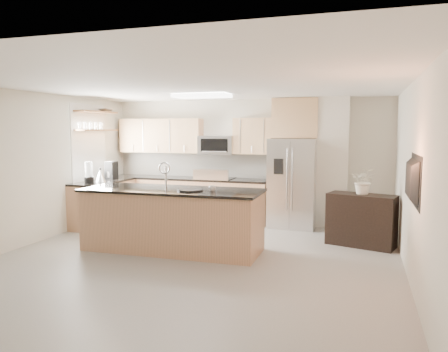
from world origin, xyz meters
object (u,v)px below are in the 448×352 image
(cup, at_px, (212,188))
(television, at_px, (408,180))
(island, at_px, (172,219))
(range, at_px, (215,199))
(coffee_maker, at_px, (111,171))
(kettle, at_px, (100,176))
(credenza, at_px, (361,220))
(flower_vase, at_px, (364,174))
(bowl, at_px, (106,110))
(platter, at_px, (190,190))
(blender, at_px, (89,174))
(microwave, at_px, (217,145))
(refrigerator, at_px, (293,183))

(cup, relative_size, television, 0.10)
(television, bearing_deg, island, 77.59)
(range, xyz_separation_m, coffee_maker, (-2.10, -0.70, 0.62))
(cup, xyz_separation_m, television, (2.74, -0.70, 0.30))
(kettle, bearing_deg, range, 30.96)
(credenza, bearing_deg, flower_vase, 50.48)
(credenza, distance_m, bowl, 5.62)
(island, xyz_separation_m, cup, (0.70, -0.05, 0.54))
(kettle, xyz_separation_m, flower_vase, (5.04, 0.07, 0.18))
(credenza, xyz_separation_m, coffee_maker, (-5.09, 0.46, 0.66))
(bowl, bearing_deg, kettle, -70.29)
(platter, xyz_separation_m, kettle, (-2.45, 1.25, 0.03))
(coffee_maker, distance_m, flower_vase, 5.13)
(cup, relative_size, blender, 0.26)
(credenza, distance_m, platter, 2.94)
(island, relative_size, flower_vase, 4.30)
(kettle, relative_size, flower_vase, 0.40)
(range, xyz_separation_m, credenza, (3.00, -1.16, -0.03))
(flower_vase, bearing_deg, microwave, 157.14)
(refrigerator, relative_size, credenza, 1.62)
(television, bearing_deg, bowl, 66.26)
(island, xyz_separation_m, platter, (0.35, -0.10, 0.51))
(coffee_maker, bearing_deg, cup, -30.90)
(flower_vase, distance_m, television, 2.04)
(blender, xyz_separation_m, television, (5.58, -1.60, 0.25))
(range, distance_m, flower_vase, 3.31)
(range, height_order, television, television)
(island, distance_m, television, 3.62)
(refrigerator, xyz_separation_m, platter, (-1.24, -2.42, 0.12))
(blender, bearing_deg, coffee_maker, 91.39)
(cup, distance_m, platter, 0.35)
(island, relative_size, credenza, 2.66)
(refrigerator, height_order, cup, refrigerator)
(range, relative_size, platter, 2.86)
(credenza, height_order, platter, platter)
(credenza, relative_size, platter, 2.76)
(flower_vase, bearing_deg, television, -75.96)
(microwave, bearing_deg, platter, -80.68)
(range, height_order, platter, range)
(microwave, xyz_separation_m, cup, (0.77, -2.54, -0.58))
(credenza, xyz_separation_m, blender, (-5.07, -0.36, 0.66))
(kettle, distance_m, flower_vase, 5.05)
(platter, bearing_deg, flower_vase, 26.90)
(coffee_maker, bearing_deg, flower_vase, -5.01)
(cup, xyz_separation_m, platter, (-0.35, -0.05, -0.03))
(flower_vase, bearing_deg, refrigerator, 140.93)
(refrigerator, height_order, bowl, bowl)
(refrigerator, bearing_deg, cup, -110.49)
(range, height_order, kettle, kettle)
(range, relative_size, microwave, 1.50)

